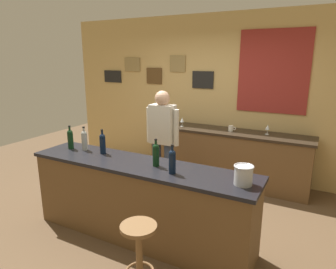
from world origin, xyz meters
TOP-DOWN VIEW (x-y plane):
  - ground_plane at (0.00, 0.00)m, footprint 10.00×10.00m
  - back_wall at (0.01, 2.03)m, footprint 6.00×0.09m
  - bar_counter at (0.00, -0.40)m, footprint 2.71×0.60m
  - side_counter at (0.40, 1.65)m, footprint 2.69×0.56m
  - bartender at (-0.27, 0.63)m, footprint 0.52×0.21m
  - bar_stool at (0.48, -1.14)m, footprint 0.32×0.32m
  - wine_bottle_a at (-1.09, -0.34)m, footprint 0.07×0.07m
  - wine_bottle_b at (-0.88, -0.30)m, footprint 0.07×0.07m
  - wine_bottle_c at (-0.58, -0.31)m, footprint 0.07×0.07m
  - wine_bottle_d at (0.21, -0.38)m, footprint 0.07×0.07m
  - wine_bottle_e at (0.47, -0.49)m, footprint 0.07×0.07m
  - ice_bucket at (1.18, -0.42)m, footprint 0.19×0.19m
  - wine_glass_a at (-0.60, 1.57)m, footprint 0.07×0.07m
  - wine_glass_b at (-0.40, 1.57)m, footprint 0.07×0.07m
  - wine_glass_c at (1.01, 1.70)m, footprint 0.07×0.07m
  - coffee_mug at (0.45, 1.64)m, footprint 0.12×0.08m

SIDE VIEW (x-z plane):
  - ground_plane at x=0.00m, z-range 0.00..0.00m
  - side_counter at x=0.40m, z-range 0.00..0.90m
  - bar_stool at x=0.48m, z-range 0.12..0.80m
  - bar_counter at x=0.00m, z-range 0.00..0.92m
  - bartender at x=-0.27m, z-range 0.13..1.75m
  - coffee_mug at x=0.45m, z-range 0.90..1.00m
  - wine_glass_a at x=-0.60m, z-range 0.93..1.09m
  - wine_glass_b at x=-0.40m, z-range 0.93..1.09m
  - wine_glass_c at x=1.01m, z-range 0.93..1.09m
  - ice_bucket at x=1.18m, z-range 0.92..1.11m
  - wine_bottle_a at x=-1.09m, z-range 0.90..1.21m
  - wine_bottle_b at x=-0.88m, z-range 0.90..1.21m
  - wine_bottle_c at x=-0.58m, z-range 0.90..1.21m
  - wine_bottle_d at x=0.21m, z-range 0.90..1.21m
  - wine_bottle_e at x=0.47m, z-range 0.90..1.21m
  - back_wall at x=0.01m, z-range 0.02..2.82m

